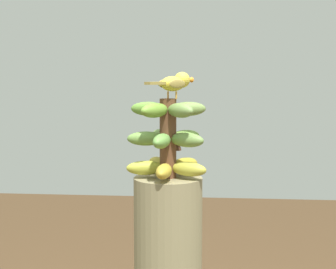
% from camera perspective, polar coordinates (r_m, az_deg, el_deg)
% --- Properties ---
extents(banana_bunch, '(0.24, 0.25, 0.23)m').
position_cam_1_polar(banana_bunch, '(1.53, 0.02, -0.44)').
color(banana_bunch, brown).
rests_on(banana_bunch, banana_tree).
extents(perched_bird, '(0.16, 0.13, 0.08)m').
position_cam_1_polar(perched_bird, '(1.52, 0.81, 5.69)').
color(perched_bird, '#C68933').
rests_on(perched_bird, banana_bunch).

